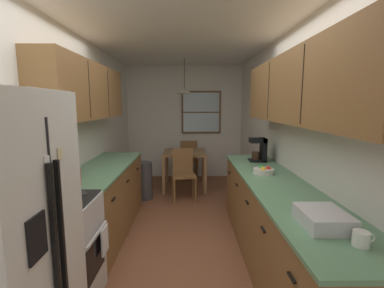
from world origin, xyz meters
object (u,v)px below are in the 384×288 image
(trash_bin, at_px, (144,181))
(fruit_bowl, at_px, (264,170))
(dish_rack, at_px, (323,218))
(table_serving_bowl, at_px, (181,150))
(dining_table, at_px, (185,158))
(mug_by_coffeemaker, at_px, (361,239))
(microwave_over_range, at_px, (30,110))
(storage_canister, at_px, (74,176))
(stove_range, at_px, (56,252))
(dining_chair_near, at_px, (183,171))
(coffee_maker, at_px, (260,149))
(dining_chair_far, at_px, (189,158))

(trash_bin, bearing_deg, fruit_bowl, -45.89)
(dish_rack, distance_m, table_serving_bowl, 3.77)
(dining_table, xyz_separation_m, mug_by_coffeemaker, (1.04, -3.89, 0.32))
(microwave_over_range, bearing_deg, storage_canister, 76.15)
(fruit_bowl, bearing_deg, stove_range, -155.37)
(dining_chair_near, bearing_deg, table_serving_bowl, 95.82)
(dining_table, bearing_deg, mug_by_coffeemaker, -74.97)
(trash_bin, bearing_deg, dish_rack, -61.08)
(fruit_bowl, distance_m, table_serving_bowl, 2.51)
(stove_range, height_order, coffee_maker, coffee_maker)
(storage_canister, relative_size, table_serving_bowl, 1.11)
(trash_bin, distance_m, table_serving_bowl, 0.98)
(coffee_maker, height_order, table_serving_bowl, coffee_maker)
(dish_rack, relative_size, table_serving_bowl, 1.88)
(trash_bin, bearing_deg, mug_by_coffeemaker, -61.80)
(trash_bin, relative_size, fruit_bowl, 2.87)
(dish_rack, bearing_deg, stove_range, 167.62)
(dining_chair_far, height_order, coffee_maker, coffee_maker)
(dining_table, height_order, dining_chair_far, dining_chair_far)
(dining_chair_far, bearing_deg, coffee_maker, -66.32)
(dining_table, relative_size, trash_bin, 1.26)
(fruit_bowl, height_order, table_serving_bowl, fruit_bowl)
(storage_canister, height_order, table_serving_bowl, storage_canister)
(dining_table, distance_m, dining_chair_near, 0.63)
(dish_rack, bearing_deg, fruit_bowl, 90.93)
(dining_table, bearing_deg, storage_canister, -110.18)
(storage_canister, xyz_separation_m, coffee_maker, (2.08, 1.13, 0.07))
(storage_canister, height_order, fruit_bowl, storage_canister)
(dining_chair_near, height_order, mug_by_coffeemaker, mug_by_coffeemaker)
(microwave_over_range, distance_m, fruit_bowl, 2.35)
(mug_by_coffeemaker, xyz_separation_m, fruit_bowl, (-0.11, 1.58, -0.01))
(mug_by_coffeemaker, bearing_deg, dining_chair_far, 102.12)
(trash_bin, xyz_separation_m, mug_by_coffeemaker, (1.76, -3.28, 0.61))
(dining_chair_far, bearing_deg, trash_bin, -122.78)
(coffee_maker, bearing_deg, mug_by_coffeemaker, -90.52)
(fruit_bowl, relative_size, dish_rack, 0.68)
(fruit_bowl, bearing_deg, dish_rack, -89.07)
(storage_canister, bearing_deg, stove_range, -89.27)
(microwave_over_range, relative_size, mug_by_coffeemaker, 5.00)
(dining_chair_far, bearing_deg, dining_table, -96.96)
(microwave_over_range, bearing_deg, stove_range, -0.03)
(table_serving_bowl, bearing_deg, mug_by_coffeemaker, -73.90)
(storage_canister, bearing_deg, dish_rack, -23.79)
(dining_chair_near, bearing_deg, dining_table, 88.82)
(dining_chair_near, bearing_deg, mug_by_coffeemaker, -72.07)
(dining_chair_far, height_order, mug_by_coffeemaker, mug_by_coffeemaker)
(microwave_over_range, relative_size, storage_canister, 3.15)
(dining_table, bearing_deg, trash_bin, -139.67)
(dining_chair_near, distance_m, table_serving_bowl, 0.67)
(trash_bin, xyz_separation_m, dish_rack, (1.67, -3.02, 0.62))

